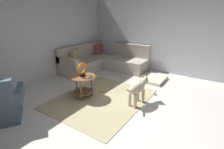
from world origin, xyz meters
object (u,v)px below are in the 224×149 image
(side_table, at_px, (83,81))
(dog_toy_ball, at_px, (154,93))
(dog_toy_rope, at_px, (103,91))
(sectional_couch, at_px, (103,62))
(dog, at_px, (138,88))
(armchair, at_px, (0,106))
(dog_bed_mat, at_px, (154,79))
(torus_sculpture, at_px, (82,69))

(side_table, distance_m, dog_toy_ball, 1.78)
(dog_toy_rope, bearing_deg, sectional_couch, 36.33)
(side_table, xyz_separation_m, dog, (0.43, -1.23, -0.04))
(sectional_couch, height_order, dog_toy_ball, sectional_couch)
(armchair, bearing_deg, dog_bed_mat, 9.49)
(armchair, bearing_deg, torus_sculpture, 13.49)
(sectional_couch, height_order, dog, sectional_couch)
(dog_toy_ball, bearing_deg, side_table, 127.96)
(dog_toy_ball, xyz_separation_m, dog_toy_rope, (-0.59, 1.16, -0.02))
(side_table, height_order, dog_bed_mat, side_table)
(dog, relative_size, dog_toy_rope, 4.77)
(dog, bearing_deg, dog_toy_ball, 84.49)
(sectional_couch, bearing_deg, dog_toy_rope, -143.67)
(armchair, xyz_separation_m, dog_bed_mat, (3.55, -1.63, -0.28))
(side_table, bearing_deg, armchair, 159.29)
(armchair, distance_m, side_table, 1.68)
(torus_sculpture, distance_m, dog_toy_ball, 1.87)
(sectional_couch, bearing_deg, dog, -126.34)
(dog_toy_ball, relative_size, dog_toy_rope, 0.50)
(torus_sculpture, height_order, dog_toy_ball, torus_sculpture)
(sectional_couch, xyz_separation_m, dog_toy_ball, (-0.92, -2.28, -0.24))
(dog_bed_mat, distance_m, dog, 1.60)
(armchair, relative_size, dog, 1.18)
(dog, xyz_separation_m, dog_toy_rope, (0.05, 1.01, -0.35))
(side_table, bearing_deg, dog_bed_mat, -27.69)
(dog, bearing_deg, side_table, -153.00)
(dog, bearing_deg, armchair, -124.65)
(dog, bearing_deg, torus_sculpture, -153.00)
(dog_toy_rope, bearing_deg, torus_sculpture, 156.20)
(side_table, height_order, torus_sculpture, torus_sculpture)
(torus_sculpture, xyz_separation_m, dog_bed_mat, (1.99, -1.04, -0.67))
(armchair, distance_m, dog_bed_mat, 3.92)
(dog_bed_mat, bearing_deg, dog_toy_ball, -159.93)
(torus_sculpture, relative_size, dog_bed_mat, 0.41)
(armchair, height_order, dog, armchair)
(side_table, bearing_deg, dog_toy_rope, -23.80)
(dog_toy_ball, bearing_deg, dog_bed_mat, 20.07)
(armchair, bearing_deg, dog_toy_rope, 12.75)
(sectional_couch, height_order, torus_sculpture, sectional_couch)
(sectional_couch, relative_size, dog, 2.66)
(sectional_couch, xyz_separation_m, dog_toy_rope, (-1.51, -1.11, -0.26))
(side_table, distance_m, dog_bed_mat, 2.27)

